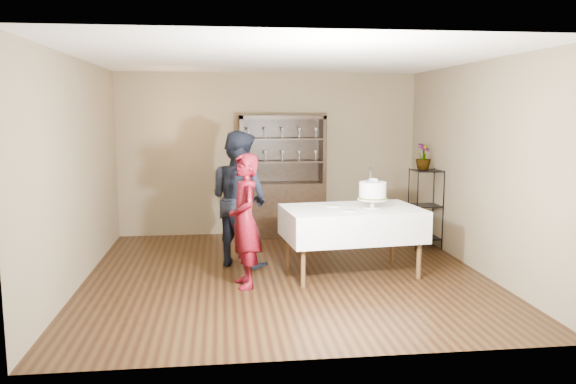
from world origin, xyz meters
name	(u,v)px	position (x,y,z in m)	size (l,w,h in m)	color
floor	(286,274)	(0.00, 0.00, 0.00)	(5.00, 5.00, 0.00)	black
ceiling	(286,58)	(0.00, 0.00, 2.70)	(5.00, 5.00, 0.00)	white
back_wall	(269,154)	(0.00, 2.50, 1.35)	(5.00, 0.02, 2.70)	brown
wall_left	(78,172)	(-2.50, 0.00, 1.35)	(0.02, 5.00, 2.70)	brown
wall_right	(477,167)	(2.50, 0.00, 1.35)	(0.02, 5.00, 2.70)	brown
china_hutch	(282,196)	(0.20, 2.25, 0.66)	(1.40, 0.48, 2.00)	black
plant_etagere	(425,205)	(2.28, 1.20, 0.65)	(0.42, 0.42, 1.20)	black
cake_table	(352,223)	(0.84, -0.05, 0.65)	(1.80, 1.22, 0.85)	silver
woman	(245,221)	(-0.53, -0.42, 0.79)	(0.58, 0.38, 1.59)	#3E050D
man	(239,199)	(-0.57, 0.53, 0.91)	(0.88, 0.69, 1.81)	black
cake	(373,192)	(1.09, -0.10, 1.06)	(0.42, 0.42, 0.52)	silver
plate_near	(349,211)	(0.75, -0.29, 0.86)	(0.18, 0.18, 0.01)	silver
plate_far	(332,206)	(0.61, 0.08, 0.86)	(0.20, 0.20, 0.01)	silver
potted_plant	(423,157)	(2.23, 1.23, 1.39)	(0.22, 0.22, 0.40)	#44612E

